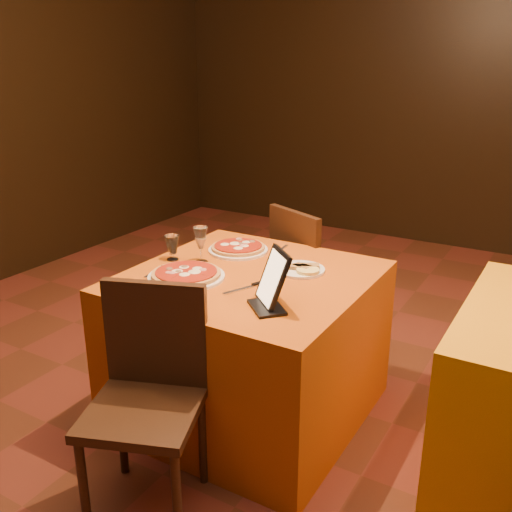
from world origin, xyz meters
The scene contains 14 objects.
floor centered at (0.00, 0.00, -0.01)m, with size 6.00×7.00×0.01m, color #5E2D19.
wall_back centered at (0.00, 3.50, 1.40)m, with size 6.00×0.01×2.80m, color black.
main_table centered at (-0.30, 0.18, 0.38)m, with size 1.10×1.10×0.75m, color #B04C0B.
chair_main_near centered at (-0.30, -0.61, 0.46)m, with size 0.37×0.37×0.91m, color black, non-canonical shape.
chair_main_far centered at (-0.30, 0.98, 0.46)m, with size 0.40×0.40×0.91m, color black, non-canonical shape.
pizza_near centered at (-0.53, -0.01, 0.77)m, with size 0.36×0.36×0.03m.
pizza_far centered at (-0.53, 0.45, 0.77)m, with size 0.32×0.32×0.03m.
cutlet_dish centered at (-0.12, 0.35, 0.76)m, with size 0.24×0.24×0.03m.
wine_glass centered at (-0.60, 0.20, 0.84)m, with size 0.07×0.07×0.19m, color tan, non-canonical shape.
water_glass centered at (-0.75, 0.16, 0.81)m, with size 0.06×0.06×0.13m, color silver, non-canonical shape.
tablet centered at (-0.04, -0.06, 0.87)m, with size 0.20×0.02×0.24m, color black.
knife centered at (-0.23, 0.02, 0.75)m, with size 0.23×0.02×0.01m, color silver.
fork_near centered at (-0.71, -0.03, 0.75)m, with size 0.16×0.02×0.01m, color silver.
fork_far centered at (-0.34, 0.59, 0.75)m, with size 0.15×0.02×0.01m, color silver.
Camera 1 is at (1.01, -1.99, 1.73)m, focal length 40.00 mm.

